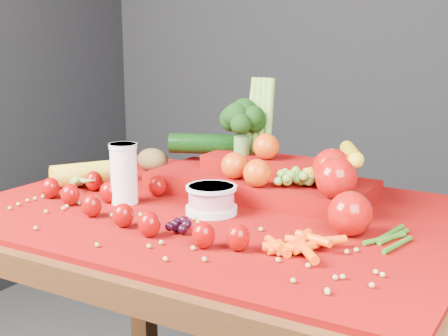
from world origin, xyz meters
The scene contains 12 objects.
table centered at (0.00, 0.00, 0.66)m, with size 1.10×0.80×0.75m.
red_cloth centered at (0.00, 0.00, 0.76)m, with size 1.05×0.75×0.01m, color #760304.
milk_glass centered at (-0.21, -0.06, 0.83)m, with size 0.06×0.06×0.13m.
yogurt_bowl centered at (0.00, -0.03, 0.79)m, with size 0.11×0.11×0.06m.
strawberry_scatter centered at (-0.15, -0.14, 0.79)m, with size 0.58×0.28×0.05m.
dark_grape_cluster centered at (0.01, -0.17, 0.78)m, with size 0.06×0.05×0.03m, color black, non-canonical shape.
soybean_scatter centered at (0.00, -0.20, 0.77)m, with size 0.84×0.24×0.01m, color #A39346, non-canonical shape.
corn_ear centered at (-0.38, -0.01, 0.78)m, with size 0.25×0.27×0.06m.
potato centered at (-0.35, 0.22, 0.79)m, with size 0.09×0.07×0.06m, color brown.
baby_carrot_pile centered at (0.26, -0.14, 0.78)m, with size 0.17×0.17×0.03m, color #ED4708, non-canonical shape.
green_bean_pile centered at (0.38, -0.01, 0.77)m, with size 0.14×0.12×0.01m, color #2A5914, non-canonical shape.
produce_mound centered at (0.05, 0.15, 0.82)m, with size 0.62×0.38×0.27m.
Camera 1 is at (0.67, -1.11, 1.15)m, focal length 50.00 mm.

